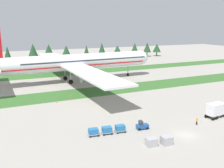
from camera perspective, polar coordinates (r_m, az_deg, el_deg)
ground_plane at (r=53.54m, az=16.81°, el=-11.29°), size 400.00×400.00×0.00m
grass_strip_near at (r=85.73m, az=-0.91°, el=-1.40°), size 320.00×12.42×0.01m
grass_strip_far at (r=119.64m, az=-7.98°, el=2.69°), size 320.00×12.42×0.01m
airliner at (r=98.78m, az=-9.20°, el=5.02°), size 70.30×86.06×21.88m
baggage_tug at (r=54.12m, az=7.00°, el=-9.58°), size 2.73×1.59×1.97m
cargo_dolly_lead at (r=52.29m, az=1.92°, el=-10.19°), size 2.36×1.74×1.55m
cargo_dolly_second at (r=51.46m, az=-1.18°, el=-10.59°), size 2.36×1.74×1.55m
cargo_dolly_third at (r=50.78m, az=-4.37°, el=-10.97°), size 2.36×1.74×1.55m
catering_truck at (r=65.64m, az=23.46°, el=-5.41°), size 7.16×3.03×3.58m
ground_crew_marshaller at (r=59.05m, az=19.13°, el=-8.11°), size 0.55×0.36×1.74m
uld_container_0 at (r=47.45m, az=9.14°, el=-13.15°), size 2.16×1.80×1.52m
uld_container_1 at (r=48.43m, az=12.59°, el=-12.67°), size 2.08×1.70×1.63m
taxiway_marker_0 at (r=73.27m, az=-12.69°, el=-4.08°), size 0.44×0.44×0.58m
taxiway_marker_1 at (r=79.18m, az=-9.60°, el=-2.60°), size 0.44×0.44×0.65m
distant_tree_line at (r=157.63m, az=-10.66°, el=7.62°), size 155.33×12.17×11.98m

